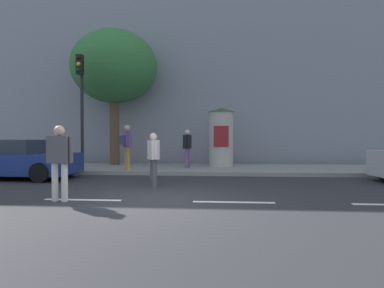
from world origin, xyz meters
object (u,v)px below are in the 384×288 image
traffic_light (81,93)px  pedestrian_in_light_jacket (187,146)px  street_tree (114,67)px  pedestrian_in_dark_shirt (127,143)px  poster_column (221,136)px  pedestrian_with_backpack (153,155)px  parked_car_dark (14,160)px  pedestrian_tallest (60,156)px

traffic_light → pedestrian_in_light_jacket: bearing=18.4°
street_tree → pedestrian_in_dark_shirt: street_tree is taller
traffic_light → poster_column: size_ratio=1.71×
poster_column → pedestrian_in_dark_shirt: (-3.71, -2.09, -0.27)m
traffic_light → pedestrian_with_backpack: size_ratio=2.85×
pedestrian_in_dark_shirt → parked_car_dark: pedestrian_in_dark_shirt is taller
poster_column → street_tree: street_tree is taller
poster_column → pedestrian_in_light_jacket: bearing=-144.1°
pedestrian_tallest → parked_car_dark: (-3.56, 3.87, -0.36)m
pedestrian_in_light_jacket → parked_car_dark: (-5.78, -2.88, -0.42)m
pedestrian_tallest → parked_car_dark: bearing=132.6°
street_tree → pedestrian_in_dark_shirt: 4.53m
pedestrian_in_light_jacket → street_tree: bearing=157.5°
traffic_light → parked_car_dark: bearing=-138.8°
pedestrian_tallest → pedestrian_in_light_jacket: 7.11m
pedestrian_in_dark_shirt → pedestrian_in_light_jacket: 2.52m
poster_column → pedestrian_in_dark_shirt: 4.26m
street_tree → pedestrian_in_light_jacket: (3.58, -1.48, -3.64)m
street_tree → pedestrian_tallest: (1.36, -8.24, -3.70)m
pedestrian_in_light_jacket → parked_car_dark: bearing=-153.5°
pedestrian_in_dark_shirt → poster_column: bearing=29.4°
parked_car_dark → pedestrian_in_light_jacket: bearing=26.5°
pedestrian_with_backpack → pedestrian_in_light_jacket: pedestrian_in_light_jacket is taller
street_tree → pedestrian_tallest: bearing=-80.6°
pedestrian_in_dark_shirt → parked_car_dark: size_ratio=0.42×
pedestrian_with_backpack → parked_car_dark: bearing=164.4°
street_tree → pedestrian_with_backpack: 7.57m
traffic_light → pedestrian_with_backpack: traffic_light is taller
traffic_light → pedestrian_tallest: traffic_light is taller
pedestrian_in_light_jacket → pedestrian_with_backpack: bearing=-97.6°
pedestrian_with_backpack → poster_column: bearing=69.6°
street_tree → pedestrian_in_dark_shirt: size_ratio=3.57×
pedestrian_tallest → pedestrian_in_dark_shirt: 5.70m
street_tree → parked_car_dark: street_tree is taller
pedestrian_tallest → poster_column: bearing=65.0°
street_tree → parked_car_dark: size_ratio=1.50×
traffic_light → pedestrian_with_backpack: bearing=-41.0°
traffic_light → pedestrian_in_dark_shirt: traffic_light is taller
poster_column → pedestrian_in_light_jacket: (-1.42, -1.03, -0.39)m
street_tree → pedestrian_with_backpack: size_ratio=4.04×
pedestrian_with_backpack → pedestrian_tallest: 2.93m
poster_column → pedestrian_in_dark_shirt: bearing=-150.6°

